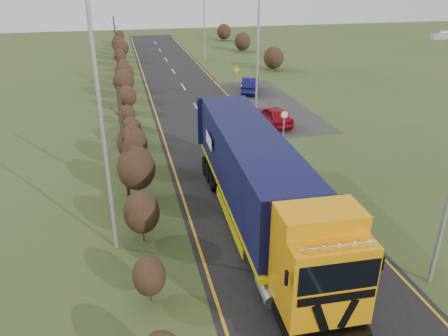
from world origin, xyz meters
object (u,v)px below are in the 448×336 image
object	(u,v)px
lorry	(258,180)
speed_sign	(284,120)
car_red_hatchback	(273,116)
car_blue_sedan	(250,85)

from	to	relation	value
lorry	speed_sign	xyz separation A→B (m)	(5.27, 10.58, -0.89)
car_red_hatchback	lorry	bearing A→B (deg)	61.98
lorry	car_red_hatchback	bearing A→B (deg)	70.04
lorry	speed_sign	distance (m)	11.85
car_blue_sedan	speed_sign	world-z (taller)	speed_sign
speed_sign	car_blue_sedan	bearing A→B (deg)	83.02
lorry	car_red_hatchback	world-z (taller)	lorry
car_red_hatchback	speed_sign	xyz separation A→B (m)	(-0.57, -3.73, 0.89)
car_red_hatchback	car_blue_sedan	world-z (taller)	car_blue_sedan
car_red_hatchback	car_blue_sedan	distance (m)	10.19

